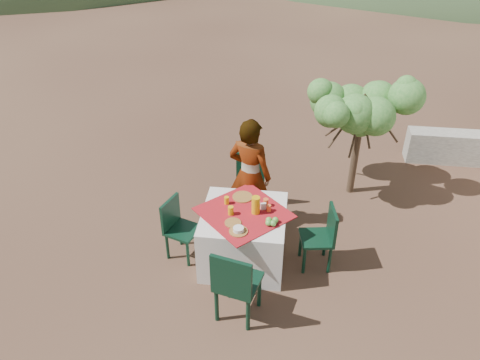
# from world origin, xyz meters

# --- Properties ---
(ground) EXTENTS (160.00, 160.00, 0.00)m
(ground) POSITION_xyz_m (0.00, 0.00, 0.00)
(ground) COLOR #382219
(ground) RESTS_ON ground
(table) EXTENTS (1.30, 1.30, 0.76)m
(table) POSITION_xyz_m (-0.19, 0.47, 0.38)
(table) COLOR silver
(table) RESTS_ON ground
(chair_far) EXTENTS (0.43, 0.43, 0.89)m
(chair_far) POSITION_xyz_m (-0.24, 1.56, 0.50)
(chair_far) COLOR black
(chair_far) RESTS_ON ground
(chair_near) EXTENTS (0.55, 0.55, 0.98)m
(chair_near) POSITION_xyz_m (-0.16, -0.49, 0.55)
(chair_near) COLOR black
(chair_near) RESTS_ON ground
(chair_left) EXTENTS (0.49, 0.49, 0.83)m
(chair_left) POSITION_xyz_m (-1.03, 0.48, 0.46)
(chair_left) COLOR black
(chair_left) RESTS_ON ground
(chair_right) EXTENTS (0.45, 0.45, 0.85)m
(chair_right) POSITION_xyz_m (0.79, 0.52, 0.47)
(chair_right) COLOR black
(chair_right) RESTS_ON ground
(person) EXTENTS (0.70, 0.57, 1.65)m
(person) POSITION_xyz_m (-0.19, 1.21, 0.83)
(person) COLOR #8C6651
(person) RESTS_ON ground
(shrub_tree) EXTENTS (1.42, 1.39, 1.67)m
(shrub_tree) POSITION_xyz_m (1.34, 2.29, 1.32)
(shrub_tree) COLOR #432F21
(shrub_tree) RESTS_ON ground
(plate_far) EXTENTS (0.26, 0.26, 0.01)m
(plate_far) POSITION_xyz_m (-0.24, 0.78, 0.77)
(plate_far) COLOR brown
(plate_far) RESTS_ON table
(plate_near) EXTENTS (0.20, 0.20, 0.01)m
(plate_near) POSITION_xyz_m (-0.29, 0.24, 0.77)
(plate_near) COLOR brown
(plate_near) RESTS_ON table
(glass_far) EXTENTS (0.06, 0.06, 0.10)m
(glass_far) POSITION_xyz_m (-0.42, 0.62, 0.81)
(glass_far) COLOR gold
(glass_far) RESTS_ON table
(glass_near) EXTENTS (0.07, 0.07, 0.11)m
(glass_near) POSITION_xyz_m (-0.34, 0.41, 0.82)
(glass_near) COLOR gold
(glass_near) RESTS_ON table
(juice_pitcher) EXTENTS (0.10, 0.10, 0.23)m
(juice_pitcher) POSITION_xyz_m (-0.04, 0.48, 0.87)
(juice_pitcher) COLOR gold
(juice_pitcher) RESTS_ON table
(bowl_plate) EXTENTS (0.22, 0.22, 0.01)m
(bowl_plate) POSITION_xyz_m (-0.20, 0.10, 0.77)
(bowl_plate) COLOR brown
(bowl_plate) RESTS_ON table
(white_bowl) EXTENTS (0.12, 0.12, 0.05)m
(white_bowl) POSITION_xyz_m (-0.20, 0.10, 0.80)
(white_bowl) COLOR silver
(white_bowl) RESTS_ON bowl_plate
(jar_left) EXTENTS (0.05, 0.05, 0.09)m
(jar_left) POSITION_xyz_m (0.11, 0.54, 0.80)
(jar_left) COLOR #E75C28
(jar_left) RESTS_ON table
(jar_right) EXTENTS (0.07, 0.07, 0.10)m
(jar_right) POSITION_xyz_m (0.07, 0.64, 0.81)
(jar_right) COLOR #E75C28
(jar_right) RESTS_ON table
(napkin_holder) EXTENTS (0.07, 0.06, 0.08)m
(napkin_holder) POSITION_xyz_m (0.04, 0.57, 0.80)
(napkin_holder) COLOR silver
(napkin_holder) RESTS_ON table
(fruit_cluster) EXTENTS (0.15, 0.14, 0.08)m
(fruit_cluster) POSITION_xyz_m (0.16, 0.29, 0.80)
(fruit_cluster) COLOR #549F39
(fruit_cluster) RESTS_ON table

